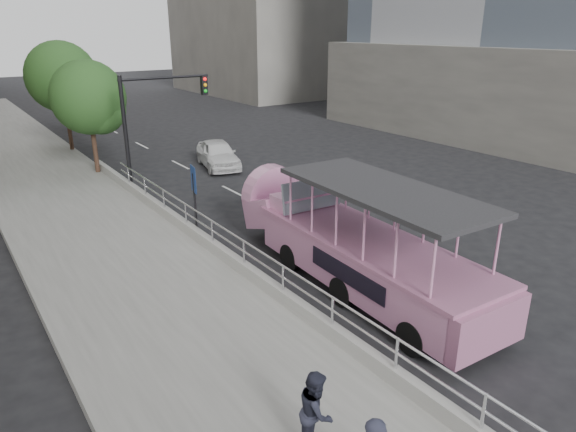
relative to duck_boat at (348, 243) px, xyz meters
name	(u,v)px	position (x,y,z in m)	size (l,w,h in m)	color
ground	(369,280)	(0.52, -0.42, -1.20)	(160.00, 160.00, 0.00)	black
sidewalk	(81,218)	(-5.23, 9.58, -1.05)	(5.50, 80.00, 0.30)	#979792
kerb_wall	(245,268)	(-2.60, 1.58, -0.72)	(0.24, 30.00, 0.36)	#B0B0AA
guardrail	(244,247)	(-2.60, 1.58, -0.05)	(0.07, 22.00, 0.71)	silver
duck_boat	(348,243)	(0.00, 0.00, 0.00)	(2.82, 9.80, 3.22)	black
car	(218,154)	(3.01, 13.91, -0.47)	(1.72, 4.27, 1.46)	silver
pedestrian_mid	(316,411)	(-4.97, -4.86, -0.12)	(0.75, 0.59, 1.55)	#2A2C3E
parking_sign	(194,195)	(-2.42, 5.17, 0.54)	(0.14, 0.62, 2.76)	black
traffic_signal	(150,113)	(-1.18, 12.08, 2.30)	(4.20, 0.32, 5.20)	black
street_tree_near	(91,100)	(-2.78, 15.50, 2.62)	(3.52, 3.52, 5.72)	#3B241A
street_tree_far	(64,80)	(-2.58, 21.50, 3.11)	(3.97, 3.97, 6.45)	#3B241A
tower_podium	(574,86)	(30.52, 9.58, 1.80)	(26.00, 26.00, 6.00)	gray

